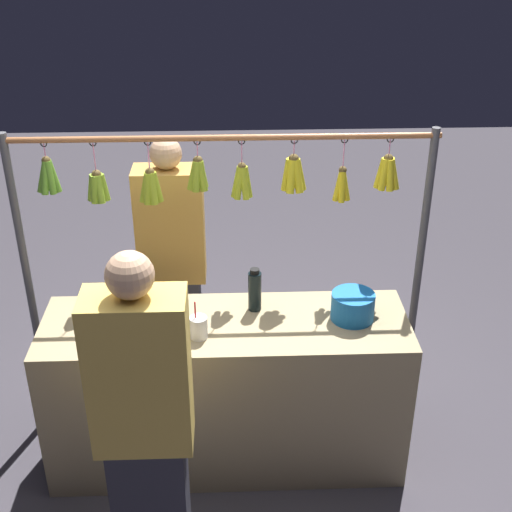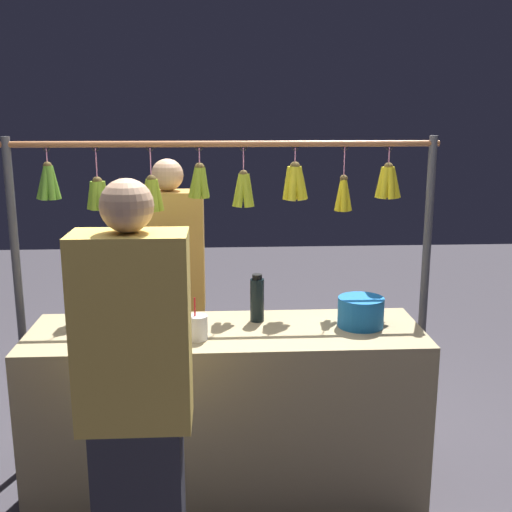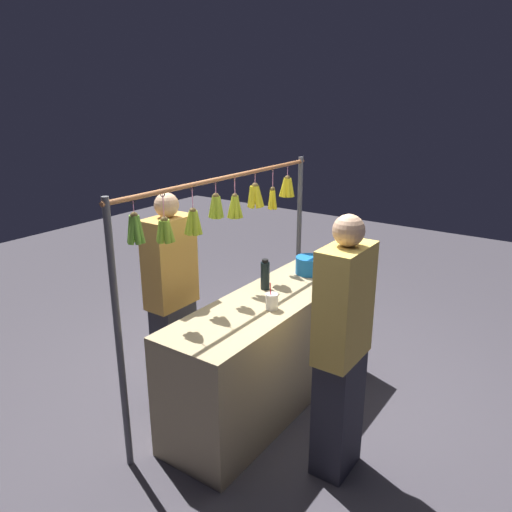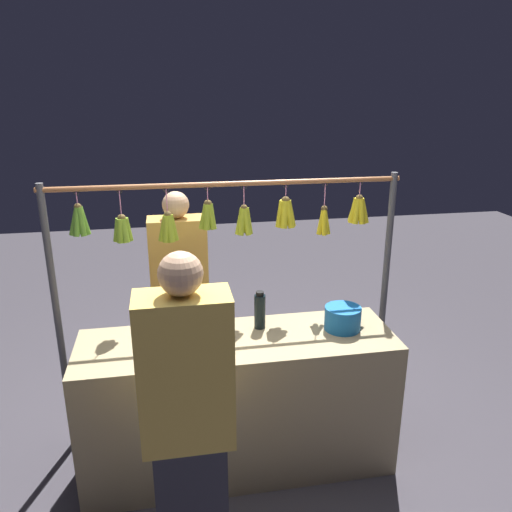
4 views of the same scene
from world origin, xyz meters
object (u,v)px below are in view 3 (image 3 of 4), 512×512
water_bottle (265,275)px  blue_bucket (309,265)px  drink_cup (272,301)px  customer_person (341,352)px  vendor_person (172,301)px

water_bottle → blue_bucket: size_ratio=1.08×
drink_cup → customer_person: (0.20, 0.64, -0.11)m
vendor_person → water_bottle: bearing=130.9°
vendor_person → customer_person: 1.43m
vendor_person → drink_cup: bearing=103.1°
drink_cup → water_bottle: bearing=-139.0°
customer_person → vendor_person: bearing=-90.8°
water_bottle → blue_bucket: 0.51m
water_bottle → vendor_person: 0.74m
blue_bucket → vendor_person: (0.97, -0.65, -0.14)m
vendor_person → customer_person: (0.02, 1.43, 0.02)m
water_bottle → vendor_person: vendor_person is taller
blue_bucket → drink_cup: 0.80m
vendor_person → customer_person: customer_person is taller
blue_bucket → vendor_person: size_ratio=0.14×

